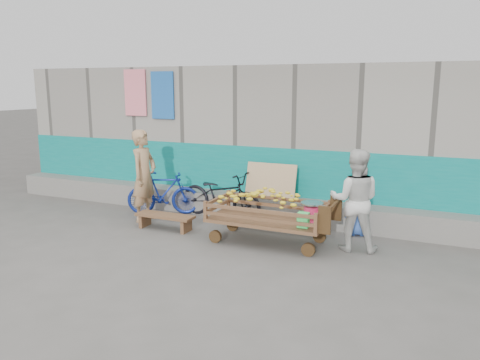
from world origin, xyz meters
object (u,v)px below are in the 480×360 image
at_px(woman, 355,200).
at_px(bicycle_dark, 221,195).
at_px(bench, 165,218).
at_px(bicycle_blue, 163,193).
at_px(vendor_man, 144,176).
at_px(child, 358,210).
at_px(banana_cart, 266,207).

distance_m(woman, bicycle_dark, 2.88).
bearing_deg(bench, bicycle_blue, 124.28).
height_order(vendor_man, child, vendor_man).
height_order(banana_cart, woman, woman).
bearing_deg(bicycle_dark, bench, 157.36).
distance_m(banana_cart, woman, 1.45).
height_order(vendor_man, bicycle_blue, vendor_man).
bearing_deg(bicycle_dark, banana_cart, -120.21).
xyz_separation_m(bench, woman, (3.37, 0.30, 0.61)).
bearing_deg(child, woman, 77.89).
relative_size(vendor_man, bicycle_dark, 0.98).
distance_m(child, bicycle_blue, 3.91).
distance_m(banana_cart, bicycle_blue, 2.69).
bearing_deg(banana_cart, child, 37.16).
bearing_deg(bicycle_dark, vendor_man, 126.09).
bearing_deg(child, vendor_man, -6.45).
bearing_deg(bench, woman, 5.09).
relative_size(bicycle_dark, bicycle_blue, 1.22).
bearing_deg(child, bench, 1.39).
relative_size(bench, child, 1.20).
bearing_deg(vendor_man, banana_cart, -98.54).
bearing_deg(woman, bench, -3.51).
xyz_separation_m(banana_cart, bicycle_dark, (-1.33, 1.03, -0.13)).
distance_m(banana_cart, vendor_man, 2.67).
relative_size(woman, bicycle_dark, 0.90).
relative_size(bench, bicycle_blue, 0.75).
bearing_deg(vendor_man, bench, -119.52).
bearing_deg(bench, bicycle_dark, 60.05).
xyz_separation_m(vendor_man, child, (3.99, 0.72, -0.43)).
xyz_separation_m(banana_cart, woman, (1.41, 0.25, 0.21)).
xyz_separation_m(bench, child, (3.31, 1.07, 0.26)).
xyz_separation_m(bench, vendor_man, (-0.68, 0.36, 0.69)).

